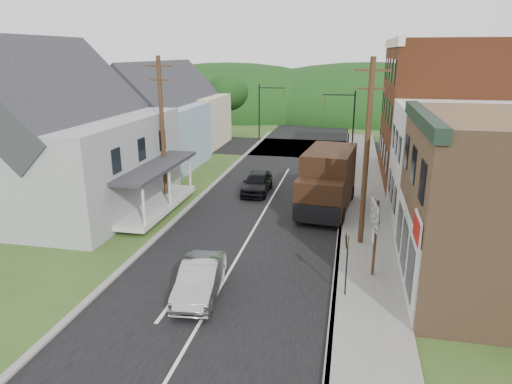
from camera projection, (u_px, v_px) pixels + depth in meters
The scene contains 24 objects.
ground at pixel (233, 265), 20.51m from camera, with size 120.00×120.00×0.00m, color #2D4719.
road at pixel (272, 198), 29.87m from camera, with size 9.00×90.00×0.02m, color black.
cross_road at pixel (301, 148), 45.78m from camera, with size 60.00×9.00×0.02m, color black.
sidewalk_right at pixel (365, 214), 26.82m from camera, with size 2.80×55.00×0.15m, color slate.
curb_right at pixel (341, 212), 27.08m from camera, with size 0.20×55.00×0.15m, color slate.
curb_left at pixel (194, 202), 28.89m from camera, with size 0.30×55.00×0.12m, color slate.
storefront_white at pixel (472, 168), 24.36m from camera, with size 8.00×7.00×6.50m, color silver.
storefront_red at pixel (444, 113), 32.74m from camera, with size 8.00×12.00×10.00m, color brown.
house_gray at pixel (63, 139), 27.24m from camera, with size 10.20×12.24×8.35m.
house_blue at pixel (155, 122), 37.50m from camera, with size 7.14×8.16×7.28m.
house_cream at pixel (187, 109), 46.02m from camera, with size 7.14×8.16×7.28m.
utility_pole_right at pixel (367, 153), 21.32m from camera, with size 1.60×0.26×9.00m.
utility_pole_left at pixel (162, 129), 27.91m from camera, with size 1.60×0.26×9.00m.
traffic_signal_right at pixel (346, 116), 40.56m from camera, with size 2.87×0.20×6.00m.
traffic_signal_left at pixel (266, 105), 48.80m from camera, with size 2.87×0.20×6.00m.
tree_left_b at pixel (50, 113), 33.64m from camera, with size 4.80×4.80×6.94m.
tree_left_c at pixel (85, 90), 41.22m from camera, with size 5.80×5.80×8.41m.
tree_left_d at pixel (227, 93), 50.80m from camera, with size 4.80×4.80×6.94m.
forested_ridge at pixel (321, 113), 71.99m from camera, with size 90.00×30.00×16.00m, color black.
silver_sedan at pixel (200, 279), 17.77m from camera, with size 1.45×4.16×1.37m, color #9D9DA1.
dark_sedan at pixel (257, 183), 30.82m from camera, with size 1.70×4.24×1.44m, color black.
delivery_van at pixel (327, 181), 27.10m from camera, with size 3.30×6.76×3.65m.
route_sign_cluster at pixel (375, 227), 18.69m from camera, with size 0.26×1.89×3.31m.
warning_sign at pixel (347, 255), 17.25m from camera, with size 0.16×0.72×2.61m.
Camera 1 is at (4.82, -18.05, 9.14)m, focal length 32.00 mm.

